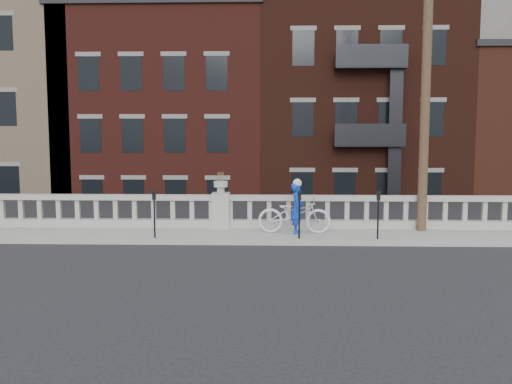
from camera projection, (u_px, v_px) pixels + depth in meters
ground at (206, 260)px, 14.12m from camera, size 120.00×120.00×0.00m
sidewalk at (218, 235)px, 17.09m from camera, size 32.00×2.20×0.15m
balustrade at (221, 212)px, 17.97m from camera, size 28.00×0.34×1.03m
planter_pedestal at (221, 206)px, 17.95m from camera, size 0.55×0.55×1.76m
lower_level at (257, 139)px, 36.71m from camera, size 80.00×44.00×20.80m
utility_pole at (427, 62)px, 16.93m from camera, size 1.60×0.28×10.00m
parking_meter_c at (154, 209)px, 16.20m from camera, size 0.10×0.09×1.36m
parking_meter_d at (299, 209)px, 16.07m from camera, size 0.10×0.09×1.36m
parking_meter_e at (378, 209)px, 16.00m from camera, size 0.10×0.09×1.36m
bicycle at (294, 214)px, 17.01m from camera, size 2.20×0.88×1.14m
cyclist at (297, 208)px, 16.90m from camera, size 0.41×0.58×1.53m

